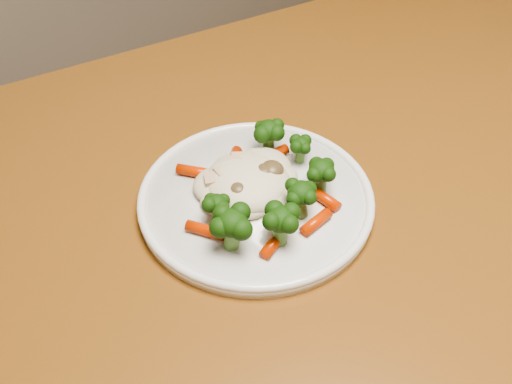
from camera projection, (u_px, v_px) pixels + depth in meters
dining_table at (298, 267)px, 0.76m from camera, size 1.27×0.96×0.75m
plate at (256, 201)px, 0.69m from camera, size 0.25×0.25×0.01m
meal at (261, 186)px, 0.67m from camera, size 0.18×0.18×0.04m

